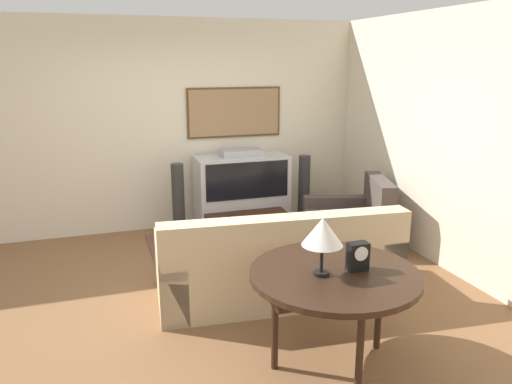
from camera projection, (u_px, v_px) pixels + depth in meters
ground_plane at (203, 293)px, 4.81m from camera, size 12.00×12.00×0.00m
wall_back at (166, 126)px, 6.42m from camera, size 12.00×0.10×2.70m
wall_right at (444, 141)px, 5.27m from camera, size 0.06×12.00×2.70m
area_rug at (239, 251)px, 5.85m from camera, size 1.98×1.79×0.01m
tv at (242, 191)px, 6.59m from camera, size 1.20×0.54×1.06m
couch at (278, 266)px, 4.69m from camera, size 2.30×1.13×0.88m
armchair at (350, 225)px, 5.99m from camera, size 1.17×1.12×0.83m
coffee_table at (250, 221)px, 5.73m from camera, size 0.96×0.57×0.44m
console_table at (335, 280)px, 3.55m from camera, size 1.22×1.22×0.73m
table_lamp at (323, 233)px, 3.40m from camera, size 0.29×0.29×0.42m
mantel_clock at (358, 256)px, 3.54m from camera, size 0.15×0.10×0.20m
remote at (234, 218)px, 5.66m from camera, size 0.10×0.16×0.02m
speaker_tower_left at (178, 203)px, 6.26m from camera, size 0.26×0.26×0.94m
speaker_tower_right at (304, 192)px, 6.78m from camera, size 0.26×0.26×0.94m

